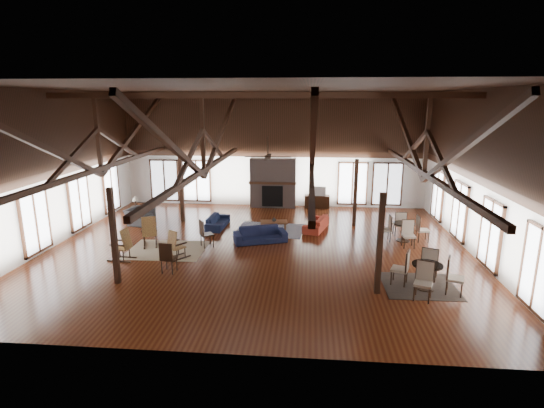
# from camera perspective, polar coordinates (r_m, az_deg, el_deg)

# --- Properties ---
(floor) EXTENTS (16.00, 16.00, 0.00)m
(floor) POSITION_cam_1_polar(r_m,az_deg,el_deg) (16.46, -1.92, -6.03)
(floor) COLOR #582812
(floor) RESTS_ON ground
(ceiling) EXTENTS (16.00, 14.00, 0.02)m
(ceiling) POSITION_cam_1_polar(r_m,az_deg,el_deg) (15.49, -2.10, 15.33)
(ceiling) COLOR black
(ceiling) RESTS_ON wall_back
(wall_back) EXTENTS (16.00, 0.02, 6.00)m
(wall_back) POSITION_cam_1_polar(r_m,az_deg,el_deg) (22.60, 0.20, 7.24)
(wall_back) COLOR white
(wall_back) RESTS_ON floor
(wall_front) EXTENTS (16.00, 0.02, 6.00)m
(wall_front) POSITION_cam_1_polar(r_m,az_deg,el_deg) (8.97, -7.54, -3.08)
(wall_front) COLOR white
(wall_front) RESTS_ON floor
(wall_left) EXTENTS (0.02, 14.00, 6.00)m
(wall_left) POSITION_cam_1_polar(r_m,az_deg,el_deg) (18.48, -27.52, 4.20)
(wall_left) COLOR white
(wall_left) RESTS_ON floor
(wall_right) EXTENTS (0.02, 14.00, 6.00)m
(wall_right) POSITION_cam_1_polar(r_m,az_deg,el_deg) (16.72, 26.39, 3.47)
(wall_right) COLOR white
(wall_right) RESTS_ON floor
(roof_truss) EXTENTS (15.60, 14.07, 3.14)m
(roof_truss) POSITION_cam_1_polar(r_m,az_deg,el_deg) (15.56, -2.04, 8.06)
(roof_truss) COLOR black
(roof_truss) RESTS_ON wall_back
(post_grid) EXTENTS (8.16, 7.16, 3.05)m
(post_grid) POSITION_cam_1_polar(r_m,az_deg,el_deg) (16.01, -1.96, -0.89)
(post_grid) COLOR black
(post_grid) RESTS_ON floor
(fireplace) EXTENTS (2.50, 0.69, 2.60)m
(fireplace) POSITION_cam_1_polar(r_m,az_deg,el_deg) (22.53, 0.12, 2.82)
(fireplace) COLOR #6E5B54
(fireplace) RESTS_ON floor
(ceiling_fan) EXTENTS (1.60, 1.60, 0.75)m
(ceiling_fan) POSITION_cam_1_polar(r_m,az_deg,el_deg) (14.55, -0.55, 6.49)
(ceiling_fan) COLOR black
(ceiling_fan) RESTS_ON roof_truss
(sofa_navy_front) EXTENTS (2.25, 1.47, 0.61)m
(sofa_navy_front) POSITION_cam_1_polar(r_m,az_deg,el_deg) (17.14, -1.58, -4.14)
(sofa_navy_front) COLOR #151B3B
(sofa_navy_front) RESTS_ON floor
(sofa_navy_left) EXTENTS (1.85, 0.81, 0.53)m
(sofa_navy_left) POSITION_cam_1_polar(r_m,az_deg,el_deg) (19.26, -7.32, -2.34)
(sofa_navy_left) COLOR #151D3C
(sofa_navy_left) RESTS_ON floor
(sofa_orange) EXTENTS (2.01, 1.23, 0.55)m
(sofa_orange) POSITION_cam_1_polar(r_m,az_deg,el_deg) (18.88, 5.95, -2.60)
(sofa_orange) COLOR #A83220
(sofa_orange) RESTS_ON floor
(coffee_table) EXTENTS (1.23, 0.72, 0.45)m
(coffee_table) POSITION_cam_1_polar(r_m,az_deg,el_deg) (18.48, 0.26, -2.51)
(coffee_table) COLOR brown
(coffee_table) RESTS_ON floor
(vase) EXTENTS (0.21, 0.21, 0.20)m
(vase) POSITION_cam_1_polar(r_m,az_deg,el_deg) (18.42, 0.28, -2.07)
(vase) COLOR #B2B2B2
(vase) RESTS_ON coffee_table
(armchair) EXTENTS (1.32, 1.20, 0.75)m
(armchair) POSITION_cam_1_polar(r_m,az_deg,el_deg) (20.50, -17.30, -1.56)
(armchair) COLOR #303032
(armchair) RESTS_ON floor
(side_table_lamp) EXTENTS (0.43, 0.43, 1.11)m
(side_table_lamp) POSITION_cam_1_polar(r_m,az_deg,el_deg) (21.60, -17.81, -0.70)
(side_table_lamp) COLOR black
(side_table_lamp) RESTS_ON floor
(rocking_chair_a) EXTENTS (0.80, 1.06, 1.22)m
(rocking_chair_a) POSITION_cam_1_polar(r_m,az_deg,el_deg) (17.25, -16.15, -3.65)
(rocking_chair_a) COLOR olive
(rocking_chair_a) RESTS_ON floor
(rocking_chair_b) EXTENTS (0.85, 0.94, 1.08)m
(rocking_chair_b) POSITION_cam_1_polar(r_m,az_deg,el_deg) (15.68, -12.92, -5.46)
(rocking_chair_b) COLOR olive
(rocking_chair_b) RESTS_ON floor
(rocking_chair_c) EXTENTS (0.95, 0.56, 1.18)m
(rocking_chair_c) POSITION_cam_1_polar(r_m,az_deg,el_deg) (16.05, -19.33, -5.28)
(rocking_chair_c) COLOR olive
(rocking_chair_c) RESTS_ON floor
(side_chair_a) EXTENTS (0.64, 0.64, 1.09)m
(side_chair_a) POSITION_cam_1_polar(r_m,az_deg,el_deg) (16.65, -9.09, -3.67)
(side_chair_a) COLOR black
(side_chair_a) RESTS_ON floor
(side_chair_b) EXTENTS (0.50, 0.50, 1.07)m
(side_chair_b) POSITION_cam_1_polar(r_m,az_deg,el_deg) (14.43, -13.89, -6.74)
(side_chair_b) COLOR black
(side_chair_b) RESTS_ON floor
(cafe_table_near) EXTENTS (2.14, 2.14, 1.10)m
(cafe_table_near) POSITION_cam_1_polar(r_m,az_deg,el_deg) (13.75, 20.09, -8.56)
(cafe_table_near) COLOR black
(cafe_table_near) RESTS_ON floor
(cafe_table_far) EXTENTS (2.02, 2.02, 1.05)m
(cafe_table_far) POSITION_cam_1_polar(r_m,az_deg,el_deg) (17.99, 17.30, -3.18)
(cafe_table_far) COLOR black
(cafe_table_far) RESTS_ON floor
(cup_near) EXTENTS (0.15, 0.15, 0.09)m
(cup_near) POSITION_cam_1_polar(r_m,az_deg,el_deg) (13.70, 19.70, -7.31)
(cup_near) COLOR #B2B2B2
(cup_near) RESTS_ON cafe_table_near
(cup_far) EXTENTS (0.15, 0.15, 0.09)m
(cup_far) POSITION_cam_1_polar(r_m,az_deg,el_deg) (17.86, 17.72, -2.39)
(cup_far) COLOR #B2B2B2
(cup_far) RESTS_ON cafe_table_far
(tv_console) EXTENTS (1.30, 0.49, 0.65)m
(tv_console) POSITION_cam_1_polar(r_m,az_deg,el_deg) (22.74, 6.07, 0.35)
(tv_console) COLOR black
(tv_console) RESTS_ON floor
(television) EXTENTS (0.89, 0.21, 0.51)m
(television) POSITION_cam_1_polar(r_m,az_deg,el_deg) (22.61, 6.14, 1.78)
(television) COLOR #B2B2B2
(television) RESTS_ON tv_console
(rug_tan) EXTENTS (2.90, 2.30, 0.01)m
(rug_tan) POSITION_cam_1_polar(r_m,az_deg,el_deg) (16.80, -13.96, -6.02)
(rug_tan) COLOR tan
(rug_tan) RESTS_ON floor
(rug_navy) EXTENTS (3.05, 2.39, 0.01)m
(rug_navy) POSITION_cam_1_polar(r_m,az_deg,el_deg) (18.79, -0.26, -3.47)
(rug_navy) COLOR #1B234C
(rug_navy) RESTS_ON floor
(rug_dark) EXTENTS (2.23, 2.03, 0.01)m
(rug_dark) POSITION_cam_1_polar(r_m,az_deg,el_deg) (14.09, 19.18, -10.34)
(rug_dark) COLOR black
(rug_dark) RESTS_ON floor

